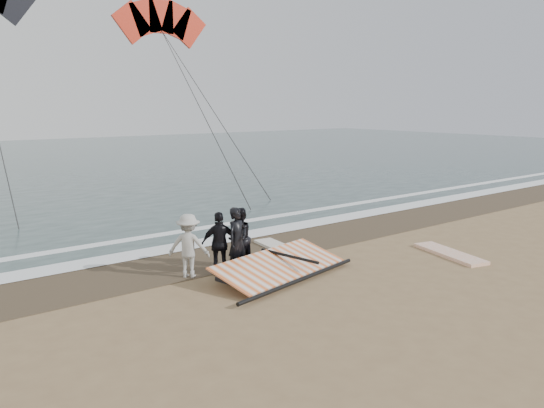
{
  "coord_description": "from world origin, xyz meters",
  "views": [
    {
      "loc": [
        -8.23,
        -7.72,
        4.14
      ],
      "look_at": [
        -0.03,
        3.0,
        1.6
      ],
      "focal_mm": 35.0,
      "sensor_mm": 36.0,
      "label": 1
    }
  ],
  "objects_px": {
    "board_cream": "(281,248)",
    "man_main": "(237,241)",
    "sail_rig": "(274,267)",
    "board_white": "(450,254)"
  },
  "relations": [
    {
      "from": "board_cream",
      "to": "man_main",
      "type": "bearing_deg",
      "value": -147.57
    },
    {
      "from": "man_main",
      "to": "board_cream",
      "type": "height_order",
      "value": "man_main"
    },
    {
      "from": "board_cream",
      "to": "sail_rig",
      "type": "distance_m",
      "value": 2.32
    },
    {
      "from": "board_white",
      "to": "board_cream",
      "type": "height_order",
      "value": "board_white"
    },
    {
      "from": "man_main",
      "to": "board_cream",
      "type": "distance_m",
      "value": 2.59
    },
    {
      "from": "man_main",
      "to": "sail_rig",
      "type": "xyz_separation_m",
      "value": [
        0.66,
        -0.63,
        -0.64
      ]
    },
    {
      "from": "board_white",
      "to": "sail_rig",
      "type": "distance_m",
      "value": 5.22
    },
    {
      "from": "man_main",
      "to": "board_white",
      "type": "xyz_separation_m",
      "value": [
        5.62,
        -2.23,
        -0.79
      ]
    },
    {
      "from": "board_cream",
      "to": "sail_rig",
      "type": "relative_size",
      "value": 0.53
    },
    {
      "from": "man_main",
      "to": "board_white",
      "type": "distance_m",
      "value": 6.1
    }
  ]
}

